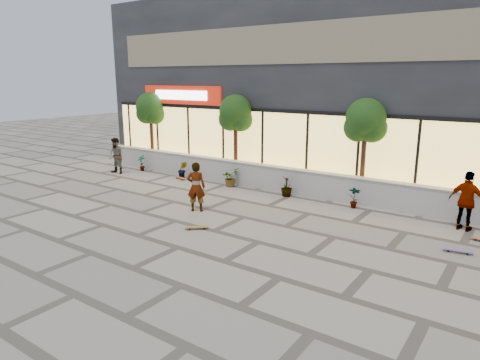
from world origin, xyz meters
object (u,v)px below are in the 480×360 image
Objects in this scene: skateboard_center at (197,227)px; skateboard_left at (180,178)px; tree_west at (150,110)px; skater_right_near at (467,201)px; skater_center at (196,187)px; skateboard_right_far at (458,250)px; tree_mideast at (365,123)px; tree_midwest at (236,115)px; skater_left at (116,156)px.

skateboard_left is at bearing 95.82° from skateboard_center.
skater_right_near is at bearing -5.72° from tree_west.
skater_center is at bearing 89.46° from skateboard_center.
skater_right_near is at bearing 85.46° from skateboard_right_far.
skater_right_near reaches higher than skater_center.
tree_mideast is 8.76m from skateboard_left.
skater_left is at bearing -156.57° from tree_midwest.
tree_west is at bearing -61.68° from skater_center.
skateboard_center is 6.97m from skateboard_left.
tree_west is 5.06× the size of skateboard_left.
skateboard_left is (-11.97, 0.04, -0.86)m from skater_right_near.
tree_mideast reaches higher than skater_right_near.
tree_midwest is at bearing 19.72° from skater_left.
tree_midwest reaches higher than skateboard_center.
skater_center is 8.77m from skater_right_near.
tree_west is 11.50m from tree_mideast.
skater_center is 2.29× the size of skateboard_left.
tree_west reaches higher than skateboard_right_far.
skateboard_center is (1.25, -1.46, -0.82)m from skater_center.
skater_right_near is 2.43× the size of skateboard_right_far.
tree_west reaches higher than skater_center.
tree_west is 5.07× the size of skateboard_right_far.
tree_west is 15.57m from skater_right_near.
tree_west is at bearing 180.00° from tree_mideast.
skater_center reaches higher than skateboard_right_far.
tree_mideast is at bearing 0.00° from tree_midwest.
skater_center is at bearing -131.71° from tree_mideast.
tree_mideast is 5.07× the size of skateboard_right_far.
skater_right_near is (9.85, -1.54, -2.05)m from tree_midwest.
skateboard_right_far is (15.52, -1.22, -0.81)m from skater_left.
tree_mideast is 2.20× the size of skater_left.
skater_center is (1.72, -4.81, -2.10)m from tree_midwest.
tree_mideast is 5.90× the size of skateboard_center.
skater_center is at bearing -33.66° from tree_west.
skater_right_near is 2.25m from skateboard_right_far.
skater_center is 2.09m from skateboard_center.
skateboard_right_far reaches higher than skateboard_center.
tree_mideast is 11.95m from skater_left.
tree_mideast is 7.55m from skateboard_center.
skater_left is 3.60m from skateboard_left.
skater_right_near is 12.01m from skateboard_left.
tree_mideast reaches higher than skateboard_left.
tree_west is at bearing 5.66° from skater_right_near.
skater_right_near is 2.82× the size of skateboard_center.
skateboard_right_far is at bearing -8.22° from skater_left.
tree_midwest is 7.52m from skateboard_center.
skateboard_left is at bearing -144.72° from tree_midwest.
tree_midwest is at bearing 74.29° from skateboard_center.
tree_mideast is at bearing 0.00° from tree_west.
skateboard_left is at bearing 11.20° from skater_right_near.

